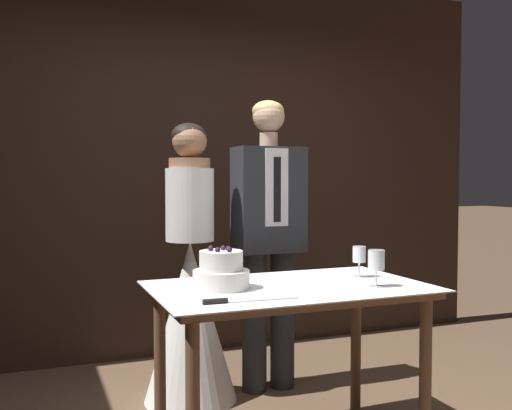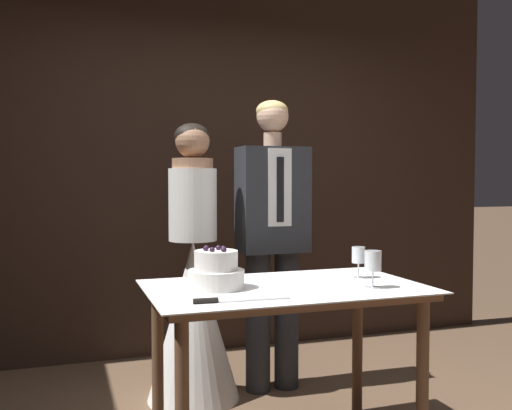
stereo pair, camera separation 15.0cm
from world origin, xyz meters
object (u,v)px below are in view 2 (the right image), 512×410
object	(u,v)px
wine_glass_near	(358,256)
wine_glass_middle	(372,262)
bride	(193,299)
tiered_cake	(216,272)
cake_knife	(223,300)
groom	(272,230)
cake_table	(285,308)

from	to	relation	value
wine_glass_near	wine_glass_middle	size ratio (longest dim) A/B	0.92
bride	tiered_cake	bearing A→B (deg)	-94.91
cake_knife	groom	bearing A→B (deg)	63.55
cake_knife	bride	world-z (taller)	bride
wine_glass_near	tiered_cake	bearing A→B (deg)	-177.29
groom	bride	bearing A→B (deg)	179.93
cake_table	wine_glass_near	size ratio (longest dim) A/B	8.11
wine_glass_near	bride	bearing A→B (deg)	131.97
tiered_cake	wine_glass_middle	size ratio (longest dim) A/B	1.51
cake_table	bride	distance (m)	0.87
cake_table	bride	world-z (taller)	bride
wine_glass_middle	groom	bearing A→B (deg)	96.38
wine_glass_near	groom	world-z (taller)	groom
groom	wine_glass_near	bearing A→B (deg)	-76.62
tiered_cake	cake_knife	bearing A→B (deg)	-99.39
cake_knife	groom	distance (m)	1.25
wine_glass_near	groom	bearing A→B (deg)	103.38
wine_glass_near	bride	xyz separation A→B (m)	(-0.67, 0.75, -0.32)
tiered_cake	wine_glass_near	bearing A→B (deg)	2.71
wine_glass_middle	groom	world-z (taller)	groom
wine_glass_near	wine_glass_middle	xyz separation A→B (m)	(-0.07, -0.25, 0.01)
cake_table	wine_glass_near	distance (m)	0.48
cake_table	cake_knife	size ratio (longest dim) A/B	3.14
cake_table	wine_glass_near	bearing A→B (deg)	10.86
wine_glass_near	wine_glass_middle	world-z (taller)	wine_glass_middle
bride	wine_glass_near	bearing A→B (deg)	-48.03
wine_glass_near	wine_glass_middle	distance (m)	0.26
groom	wine_glass_middle	bearing A→B (deg)	-83.62
cake_knife	cake_table	bearing A→B (deg)	37.43
wine_glass_middle	bride	distance (m)	1.21
cake_knife	wine_glass_near	size ratio (longest dim) A/B	2.58
cake_knife	bride	size ratio (longest dim) A/B	0.25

